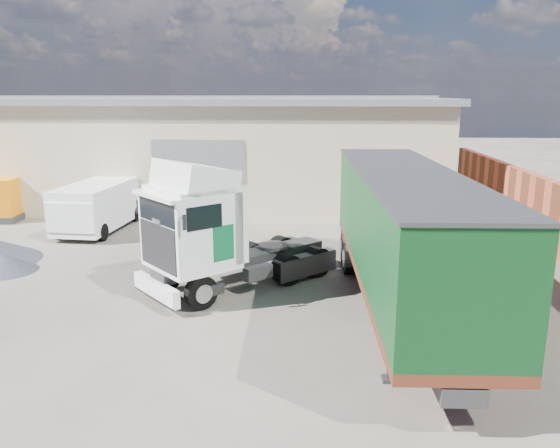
{
  "coord_description": "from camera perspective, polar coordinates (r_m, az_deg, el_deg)",
  "views": [
    {
      "loc": [
        3.2,
        -13.26,
        5.47
      ],
      "look_at": [
        2.06,
        3.0,
        1.6
      ],
      "focal_mm": 35.0,
      "sensor_mm": 36.0,
      "label": 1
    }
  ],
  "objects": [
    {
      "name": "warehouse",
      "position": [
        30.79,
        -13.52,
        7.77
      ],
      "size": [
        30.6,
        12.6,
        5.42
      ],
      "color": "#B4AB8B",
      "rests_on": "ground"
    },
    {
      "name": "panel_van",
      "position": [
        23.49,
        -18.63,
        1.7
      ],
      "size": [
        2.24,
        4.88,
        1.95
      ],
      "rotation": [
        0.0,
        0.0,
        -0.06
      ],
      "color": "black",
      "rests_on": "ground"
    },
    {
      "name": "ground",
      "position": [
        14.69,
        -8.98,
        -8.66
      ],
      "size": [
        120.0,
        120.0,
        0.0
      ],
      "primitive_type": "plane",
      "color": "#2B2923",
      "rests_on": "ground"
    },
    {
      "name": "box_trailer",
      "position": [
        13.98,
        12.7,
        -0.35
      ],
      "size": [
        2.76,
        11.11,
        3.67
      ],
      "rotation": [
        0.0,
        0.0,
        0.04
      ],
      "color": "#2D2D30",
      "rests_on": "ground"
    },
    {
      "name": "tractor_unit",
      "position": [
        15.37,
        -6.91,
        -1.31
      ],
      "size": [
        5.51,
        5.39,
        3.81
      ],
      "rotation": [
        0.0,
        0.0,
        -0.81
      ],
      "color": "black",
      "rests_on": "ground"
    },
    {
      "name": "brick_boundary_wall",
      "position": [
        21.39,
        26.74,
        0.54
      ],
      "size": [
        0.35,
        26.0,
        2.5
      ],
      "primitive_type": "cube",
      "color": "brown",
      "rests_on": "ground"
    }
  ]
}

